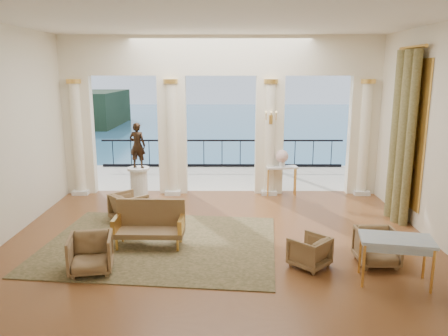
{
  "coord_description": "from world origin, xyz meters",
  "views": [
    {
      "loc": [
        0.14,
        -8.68,
        3.53
      ],
      "look_at": [
        0.1,
        0.6,
        1.46
      ],
      "focal_mm": 35.0,
      "sensor_mm": 36.0,
      "label": 1
    }
  ],
  "objects_px": {
    "armchair_a": "(91,252)",
    "settee": "(150,224)",
    "pedestal": "(139,189)",
    "console_table": "(282,171)",
    "side_table": "(127,210)",
    "armchair_b": "(377,245)",
    "armchair_c": "(309,250)",
    "game_table": "(396,243)",
    "statue": "(137,145)",
    "armchair_d": "(129,205)"
  },
  "relations": [
    {
      "from": "armchair_a",
      "to": "settee",
      "type": "relative_size",
      "value": 0.53
    },
    {
      "from": "armchair_a",
      "to": "pedestal",
      "type": "distance_m",
      "value": 3.67
    },
    {
      "from": "console_table",
      "to": "side_table",
      "type": "bearing_deg",
      "value": -147.34
    },
    {
      "from": "armchair_b",
      "to": "armchair_c",
      "type": "distance_m",
      "value": 1.28
    },
    {
      "from": "game_table",
      "to": "statue",
      "type": "xyz_separation_m",
      "value": [
        -5.1,
        4.05,
        0.96
      ]
    },
    {
      "from": "game_table",
      "to": "statue",
      "type": "relative_size",
      "value": 1.1
    },
    {
      "from": "game_table",
      "to": "side_table",
      "type": "bearing_deg",
      "value": 167.64
    },
    {
      "from": "armchair_c",
      "to": "side_table",
      "type": "xyz_separation_m",
      "value": [
        -3.68,
        1.53,
        0.27
      ]
    },
    {
      "from": "armchair_b",
      "to": "console_table",
      "type": "height_order",
      "value": "console_table"
    },
    {
      "from": "armchair_c",
      "to": "pedestal",
      "type": "xyz_separation_m",
      "value": [
        -3.78,
        3.43,
        0.21
      ]
    },
    {
      "from": "settee",
      "to": "statue",
      "type": "distance_m",
      "value": 2.8
    },
    {
      "from": "armchair_c",
      "to": "armchair_d",
      "type": "xyz_separation_m",
      "value": [
        -3.87,
        2.54,
        0.05
      ]
    },
    {
      "from": "armchair_d",
      "to": "pedestal",
      "type": "xyz_separation_m",
      "value": [
        0.09,
        0.89,
        0.16
      ]
    },
    {
      "from": "armchair_c",
      "to": "armchair_d",
      "type": "distance_m",
      "value": 4.63
    },
    {
      "from": "pedestal",
      "to": "armchair_b",
      "type": "bearing_deg",
      "value": -33.32
    },
    {
      "from": "armchair_d",
      "to": "statue",
      "type": "relative_size",
      "value": 0.64
    },
    {
      "from": "armchair_a",
      "to": "side_table",
      "type": "height_order",
      "value": "armchair_a"
    },
    {
      "from": "armchair_b",
      "to": "side_table",
      "type": "relative_size",
      "value": 1.08
    },
    {
      "from": "armchair_c",
      "to": "statue",
      "type": "bearing_deg",
      "value": -87.7
    },
    {
      "from": "side_table",
      "to": "armchair_d",
      "type": "bearing_deg",
      "value": 100.7
    },
    {
      "from": "settee",
      "to": "side_table",
      "type": "distance_m",
      "value": 0.8
    },
    {
      "from": "game_table",
      "to": "pedestal",
      "type": "xyz_separation_m",
      "value": [
        -5.1,
        4.05,
        -0.19
      ]
    },
    {
      "from": "armchair_b",
      "to": "pedestal",
      "type": "height_order",
      "value": "pedestal"
    },
    {
      "from": "armchair_b",
      "to": "armchair_c",
      "type": "height_order",
      "value": "armchair_b"
    },
    {
      "from": "pedestal",
      "to": "statue",
      "type": "xyz_separation_m",
      "value": [
        0.0,
        0.0,
        1.15
      ]
    },
    {
      "from": "armchair_a",
      "to": "settee",
      "type": "bearing_deg",
      "value": 44.81
    },
    {
      "from": "statue",
      "to": "side_table",
      "type": "relative_size",
      "value": 1.69
    },
    {
      "from": "armchair_a",
      "to": "game_table",
      "type": "bearing_deg",
      "value": -14.93
    },
    {
      "from": "armchair_a",
      "to": "armchair_b",
      "type": "height_order",
      "value": "armchair_a"
    },
    {
      "from": "armchair_c",
      "to": "armchair_a",
      "type": "bearing_deg",
      "value": -42.13
    },
    {
      "from": "armchair_b",
      "to": "armchair_d",
      "type": "xyz_separation_m",
      "value": [
        -5.14,
        2.43,
        0.0
      ]
    },
    {
      "from": "game_table",
      "to": "console_table",
      "type": "distance_m",
      "value": 5.51
    },
    {
      "from": "armchair_b",
      "to": "side_table",
      "type": "height_order",
      "value": "armchair_b"
    },
    {
      "from": "armchair_d",
      "to": "settee",
      "type": "bearing_deg",
      "value": 162.29
    },
    {
      "from": "settee",
      "to": "side_table",
      "type": "xyz_separation_m",
      "value": [
        -0.58,
        0.53,
        0.12
      ]
    },
    {
      "from": "statue",
      "to": "side_table",
      "type": "xyz_separation_m",
      "value": [
        0.1,
        -1.9,
        -1.1
      ]
    },
    {
      "from": "armchair_c",
      "to": "armchair_d",
      "type": "relative_size",
      "value": 0.86
    },
    {
      "from": "armchair_a",
      "to": "armchair_d",
      "type": "xyz_separation_m",
      "value": [
        0.07,
        2.77,
        -0.01
      ]
    },
    {
      "from": "armchair_b",
      "to": "statue",
      "type": "relative_size",
      "value": 0.64
    },
    {
      "from": "armchair_a",
      "to": "armchair_c",
      "type": "bearing_deg",
      "value": -7.35
    },
    {
      "from": "statue",
      "to": "console_table",
      "type": "bearing_deg",
      "value": -149.33
    },
    {
      "from": "console_table",
      "to": "side_table",
      "type": "distance_m",
      "value": 4.94
    },
    {
      "from": "armchair_d",
      "to": "pedestal",
      "type": "bearing_deg",
      "value": -50.08
    },
    {
      "from": "pedestal",
      "to": "armchair_c",
      "type": "bearing_deg",
      "value": -42.2
    },
    {
      "from": "armchair_b",
      "to": "console_table",
      "type": "bearing_deg",
      "value": 103.78
    },
    {
      "from": "game_table",
      "to": "statue",
      "type": "distance_m",
      "value": 6.58
    },
    {
      "from": "armchair_d",
      "to": "side_table",
      "type": "relative_size",
      "value": 1.08
    },
    {
      "from": "armchair_b",
      "to": "pedestal",
      "type": "bearing_deg",
      "value": 145.94
    },
    {
      "from": "armchair_d",
      "to": "side_table",
      "type": "height_order",
      "value": "armchair_d"
    },
    {
      "from": "game_table",
      "to": "side_table",
      "type": "distance_m",
      "value": 5.45
    }
  ]
}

